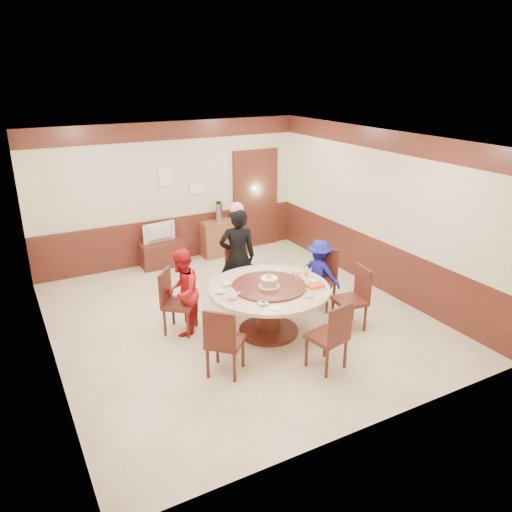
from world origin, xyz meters
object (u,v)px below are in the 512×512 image
person_red (182,292)px  shrimp_platter (315,287)px  person_blue (319,273)px  person_standing (237,257)px  side_cabinet (220,238)px  tv_stand (162,254)px  television (161,233)px  thermos (219,212)px  banquet_table (269,300)px  birthday_cake (269,282)px

person_red → shrimp_platter: (1.68, -0.99, 0.12)m
person_red → person_blue: size_ratio=1.16×
person_standing → side_cabinet: size_ratio=2.09×
tv_stand → television: television is taller
thermos → shrimp_platter: bearing=-92.8°
banquet_table → birthday_cake: (-0.02, -0.04, 0.32)m
person_standing → shrimp_platter: bearing=124.7°
person_blue → side_cabinet: size_ratio=1.42×
shrimp_platter → television: size_ratio=0.44×
person_blue → birthday_cake: size_ratio=3.72×
shrimp_platter → television: 3.91m
television → banquet_table: bearing=89.6°
person_standing → shrimp_platter: (0.52, -1.49, -0.06)m
person_blue → birthday_cake: bearing=82.1°
banquet_table → shrimp_platter: size_ratio=5.94×
shrimp_platter → television: (-1.09, 3.75, -0.08)m
thermos → birthday_cake: bearing=-102.6°
side_cabinet → thermos: bearing=180.0°
banquet_table → television: (-0.53, 3.38, 0.16)m
person_standing → person_blue: bearing=165.2°
shrimp_platter → side_cabinet: shrimp_platter is taller
person_standing → television: person_standing is taller
banquet_table → person_standing: (0.04, 1.12, 0.30)m
person_standing → thermos: person_standing is taller
birthday_cake → person_red: bearing=148.8°
person_standing → thermos: 2.40m
banquet_table → television: television is taller
person_standing → television: 2.34m
person_red → birthday_cake: size_ratio=4.30×
tv_stand → shrimp_platter: bearing=-73.7°
birthday_cake → shrimp_platter: 0.67m
banquet_table → thermos: thermos is taller
banquet_table → person_red: 1.28m
tv_stand → person_blue: bearing=-59.4°
person_standing → tv_stand: person_standing is taller
shrimp_platter → thermos: size_ratio=0.79×
banquet_table → person_blue: person_blue is taller
tv_stand → banquet_table: bearing=-81.1°
birthday_cake → thermos: bearing=77.4°
banquet_table → side_cabinet: 3.50m
person_red → television: bearing=-157.5°
banquet_table → television: bearing=98.9°
person_blue → thermos: size_ratio=3.00×
person_blue → thermos: person_blue is taller
person_red → thermos: (1.86, 2.79, 0.28)m
person_blue → side_cabinet: (-0.44, 2.97, -0.19)m
television → thermos: thermos is taller
shrimp_platter → person_blue: bearing=51.4°
shrimp_platter → side_cabinet: bearing=87.0°
banquet_table → shrimp_platter: (0.56, -0.37, 0.24)m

